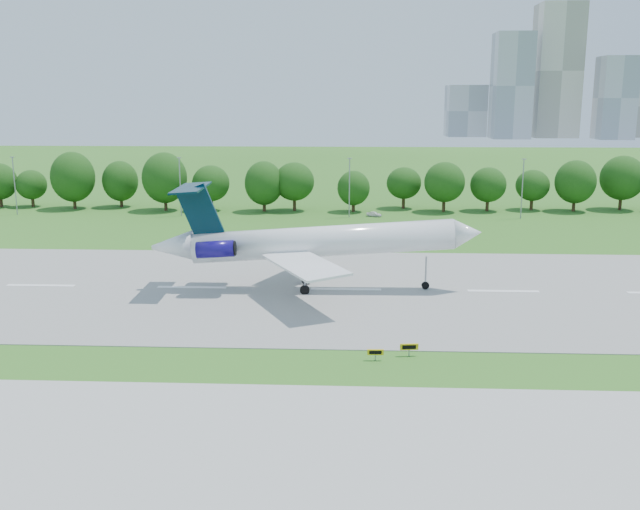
{
  "coord_description": "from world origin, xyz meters",
  "views": [
    {
      "loc": [
        -19.2,
        -63.36,
        24.08
      ],
      "look_at": [
        -23.02,
        18.0,
        6.09
      ],
      "focal_mm": 40.0,
      "sensor_mm": 36.0,
      "label": 1
    }
  ],
  "objects_px": {
    "service_vehicle_a": "(202,219)",
    "service_vehicle_b": "(374,214)",
    "taxi_sign_left": "(409,347)",
    "airliner": "(306,241)"
  },
  "relations": [
    {
      "from": "airliner",
      "to": "service_vehicle_b",
      "type": "distance_m",
      "value": 59.34
    },
    {
      "from": "service_vehicle_a",
      "to": "service_vehicle_b",
      "type": "relative_size",
      "value": 1.15
    },
    {
      "from": "service_vehicle_a",
      "to": "taxi_sign_left",
      "type": "bearing_deg",
      "value": -139.23
    },
    {
      "from": "airliner",
      "to": "service_vehicle_a",
      "type": "xyz_separation_m",
      "value": [
        -23.95,
        49.44,
        -5.77
      ]
    },
    {
      "from": "taxi_sign_left",
      "to": "service_vehicle_b",
      "type": "bearing_deg",
      "value": 84.2
    },
    {
      "from": "service_vehicle_a",
      "to": "airliner",
      "type": "bearing_deg",
      "value": -139.16
    },
    {
      "from": "taxi_sign_left",
      "to": "service_vehicle_b",
      "type": "distance_m",
      "value": 81.87
    },
    {
      "from": "service_vehicle_b",
      "to": "airliner",
      "type": "bearing_deg",
      "value": -167.18
    },
    {
      "from": "airliner",
      "to": "service_vehicle_a",
      "type": "height_order",
      "value": "airliner"
    },
    {
      "from": "airliner",
      "to": "taxi_sign_left",
      "type": "relative_size",
      "value": 23.87
    }
  ]
}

